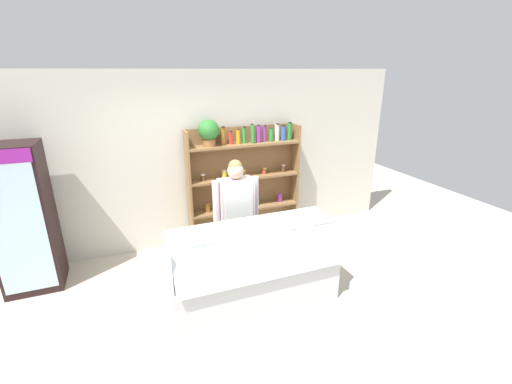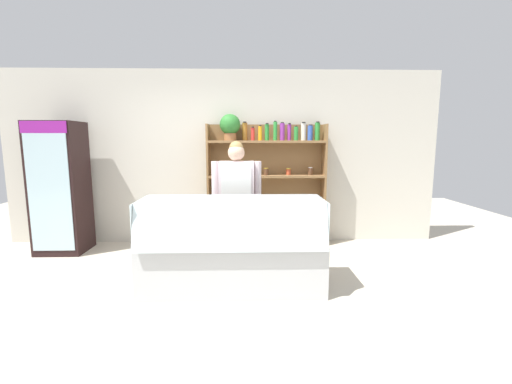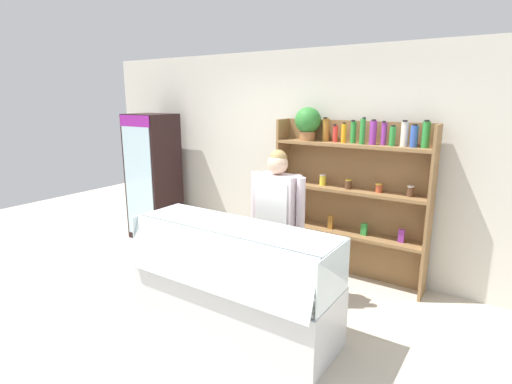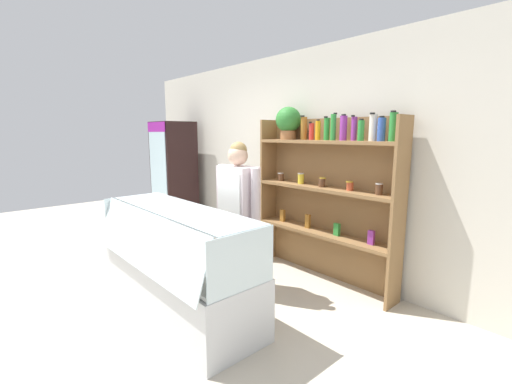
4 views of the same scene
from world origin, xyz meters
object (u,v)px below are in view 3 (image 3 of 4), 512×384
object	(u,v)px
drinks_fridge	(153,177)
shelving_unit	(345,181)
deli_display_case	(233,297)
shop_clerk	(277,213)

from	to	relation	value
drinks_fridge	shelving_unit	size ratio (longest dim) A/B	0.94
drinks_fridge	deli_display_case	world-z (taller)	drinks_fridge
deli_display_case	drinks_fridge	bearing A→B (deg)	151.54
deli_display_case	shop_clerk	bearing A→B (deg)	87.34
shelving_unit	shop_clerk	distance (m)	1.03
shelving_unit	deli_display_case	world-z (taller)	shelving_unit
drinks_fridge	shelving_unit	distance (m)	2.95
shelving_unit	shop_clerk	world-z (taller)	shelving_unit
drinks_fridge	shop_clerk	size ratio (longest dim) A/B	1.17
drinks_fridge	shelving_unit	xyz separation A→B (m)	(2.92, 0.29, 0.23)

